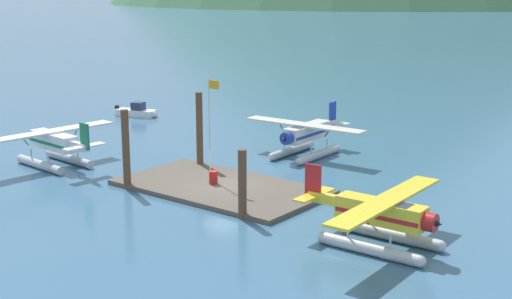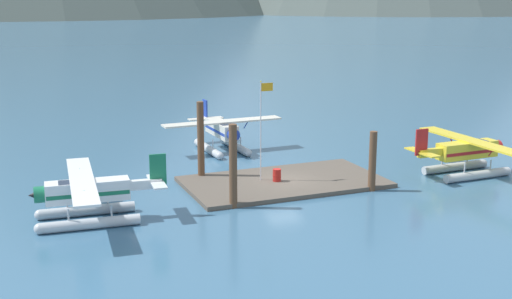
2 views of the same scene
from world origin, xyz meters
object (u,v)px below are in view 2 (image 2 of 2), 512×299
seaplane_yellow_stbd_aft (467,155)px  seaplane_white_port_aft (87,197)px  fuel_drum (277,175)px  seaplane_cream_bow_centre (222,133)px  flagpole (262,120)px

seaplane_yellow_stbd_aft → seaplane_white_port_aft: 27.54m
fuel_drum → seaplane_cream_bow_centre: size_ratio=0.08×
seaplane_white_port_aft → flagpole: bearing=16.0°
fuel_drum → seaplane_white_port_aft: bearing=-167.9°
flagpole → seaplane_yellow_stbd_aft: flagpole is taller
fuel_drum → seaplane_cream_bow_centre: (-0.14, 11.26, 0.84)m
fuel_drum → seaplane_white_port_aft: seaplane_white_port_aft is taller
seaplane_white_port_aft → seaplane_yellow_stbd_aft: bearing=0.0°
flagpole → seaplane_cream_bow_centre: 10.98m
flagpole → seaplane_cream_bow_centre: flagpole is taller
flagpole → fuel_drum: 4.03m
flagpole → seaplane_white_port_aft: (-12.62, -3.61, -3.03)m
fuel_drum → seaplane_white_port_aft: (-13.44, -2.88, 0.84)m
fuel_drum → seaplane_cream_bow_centre: 11.29m
fuel_drum → seaplane_yellow_stbd_aft: bearing=-11.5°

